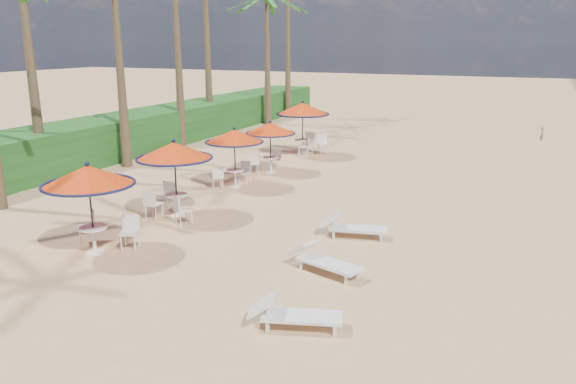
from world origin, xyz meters
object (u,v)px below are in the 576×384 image
Objects in this scene: station_0 at (90,183)px; lounger_far at (351,226)px; station_4 at (304,115)px; station_3 at (270,133)px; lounger_near at (292,314)px; station_1 at (173,160)px; station_2 at (234,141)px; lounger_mid at (323,259)px.

station_0 reaches higher than lounger_far.
station_0 is at bearing -89.77° from station_4.
station_4 is at bearing 90.23° from station_0.
lounger_far is (5.57, -6.21, -1.33)m from station_3.
station_4 is at bearing 93.95° from lounger_near.
station_1 reaches higher than station_2.
station_4 is at bearing 90.67° from station_1.
lounger_mid is (5.84, -6.09, -1.40)m from station_2.
lounger_far is at bearing 78.22° from lounger_near.
station_2 is 2.73m from station_3.
station_4 is at bearing 89.80° from station_2.
station_3 reaches higher than lounger_far.
station_3 is at bearing 87.64° from station_2.
station_0 is at bearing -91.17° from station_1.
station_4 reaches higher than lounger_mid.
station_4 reaches higher than station_3.
station_0 is 6.09m from lounger_mid.
station_1 is 7.98m from lounger_near.
lounger_mid is at bearing 11.96° from station_0.
station_4 is (-0.09, 3.83, 0.26)m from station_3.
station_1 is 1.31× the size of lounger_near.
lounger_far is at bearing 110.74° from lounger_mid.
station_1 is at bearing 123.30° from lounger_near.
station_4 is (-0.12, 10.49, 0.12)m from station_1.
station_2 is 1.15× the size of lounger_mid.
station_1 reaches higher than lounger_near.
station_0 is 0.93× the size of station_4.
station_2 is 6.81m from lounger_far.
station_1 is at bearing 88.83° from station_0.
lounger_mid is 2.61m from lounger_far.
station_4 is 14.01m from lounger_mid.
station_1 is 1.27× the size of lounger_far.
station_2 is 8.56m from lounger_mid.
lounger_mid is at bearing -65.27° from station_4.
station_2 is at bearing 107.25° from lounger_near.
station_2 reaches higher than lounger_near.
station_2 is 1.21× the size of lounger_near.
lounger_near is 0.97× the size of lounger_far.
lounger_mid is (5.70, -2.15, -1.47)m from station_1.
station_2 is (-0.15, 3.94, -0.07)m from station_1.
station_0 is at bearing -89.39° from station_2.
station_1 is (0.07, 3.37, -0.05)m from station_0.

